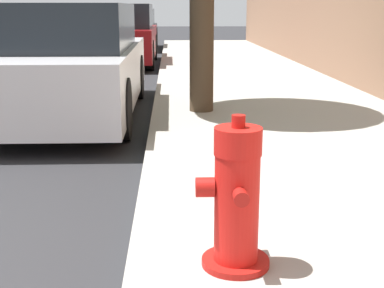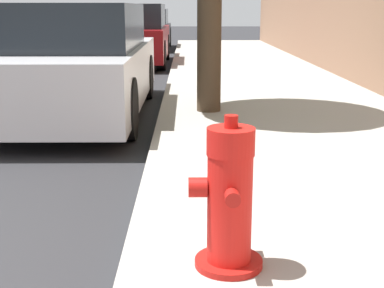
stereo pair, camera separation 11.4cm
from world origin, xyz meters
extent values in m
cylinder|color=#A91511|center=(2.65, 0.33, 0.14)|extent=(0.36, 0.36, 0.04)
cylinder|color=red|center=(2.65, 0.33, 0.44)|extent=(0.23, 0.23, 0.57)
cylinder|color=red|center=(2.65, 0.33, 0.80)|extent=(0.24, 0.24, 0.14)
cylinder|color=#A91511|center=(2.65, 0.33, 0.90)|extent=(0.07, 0.07, 0.06)
cylinder|color=#A91511|center=(2.65, 0.18, 0.56)|extent=(0.08, 0.08, 0.08)
cylinder|color=#A91511|center=(2.65, 0.49, 0.56)|extent=(0.08, 0.08, 0.08)
cylinder|color=#A91511|center=(2.48, 0.33, 0.56)|extent=(0.10, 0.10, 0.10)
cube|color=#B7B7BC|center=(0.98, 4.99, 0.56)|extent=(1.74, 4.56, 0.74)
cube|color=black|center=(0.98, 4.81, 1.21)|extent=(1.60, 2.51, 0.56)
cylinder|color=black|center=(0.19, 6.41, 0.35)|extent=(0.20, 0.70, 0.70)
cylinder|color=black|center=(1.76, 6.41, 0.35)|extent=(0.20, 0.70, 0.70)
cylinder|color=black|center=(1.76, 3.58, 0.35)|extent=(0.20, 0.70, 0.70)
cube|color=maroon|center=(1.05, 11.67, 0.57)|extent=(1.72, 4.15, 0.75)
cube|color=black|center=(1.05, 11.50, 1.23)|extent=(1.58, 2.28, 0.58)
cylinder|color=black|center=(0.27, 12.95, 0.35)|extent=(0.20, 0.70, 0.70)
cylinder|color=black|center=(1.83, 12.95, 0.35)|extent=(0.20, 0.70, 0.70)
cylinder|color=black|center=(0.27, 10.38, 0.35)|extent=(0.20, 0.70, 0.70)
cylinder|color=black|center=(1.83, 10.38, 0.35)|extent=(0.20, 0.70, 0.70)
cube|color=black|center=(0.93, 16.97, 0.53)|extent=(1.75, 3.87, 0.66)
cube|color=black|center=(0.93, 16.81, 1.12)|extent=(1.61, 2.13, 0.53)
cylinder|color=black|center=(0.14, 18.17, 0.35)|extent=(0.20, 0.71, 0.71)
cylinder|color=black|center=(1.73, 18.17, 0.35)|extent=(0.20, 0.71, 0.71)
cylinder|color=black|center=(0.14, 15.77, 0.35)|extent=(0.20, 0.71, 0.71)
cylinder|color=black|center=(1.73, 15.77, 0.35)|extent=(0.20, 0.71, 0.71)
cylinder|color=#423323|center=(2.71, 4.67, 1.23)|extent=(0.31, 0.31, 2.21)
camera|label=1|loc=(2.32, -2.22, 1.44)|focal=50.00mm
camera|label=2|loc=(2.43, -2.23, 1.44)|focal=50.00mm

